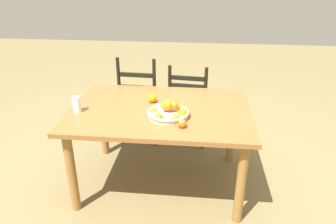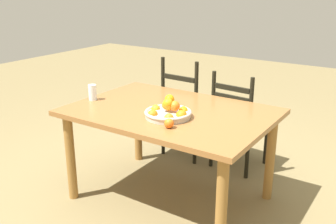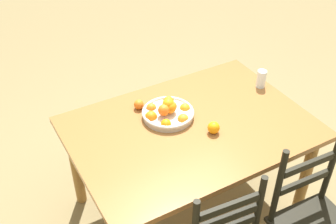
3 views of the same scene
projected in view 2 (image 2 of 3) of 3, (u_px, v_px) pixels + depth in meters
ground_plane at (170, 197)px, 3.22m from camera, size 12.00×12.00×0.00m
dining_table at (170, 122)px, 3.00m from camera, size 1.51×1.06×0.76m
chair_near_window at (238, 121)px, 3.61m from camera, size 0.47×0.47×0.93m
chair_by_cabinet at (187, 111)px, 3.89m from camera, size 0.46×0.46×1.00m
fruit_bowl at (169, 112)px, 2.80m from camera, size 0.34×0.34×0.14m
orange_loose_0 at (169, 123)px, 2.60m from camera, size 0.07×0.07×0.07m
orange_loose_1 at (170, 99)px, 3.10m from camera, size 0.08×0.08×0.08m
drinking_glass at (93, 92)px, 3.20m from camera, size 0.07×0.07×0.13m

